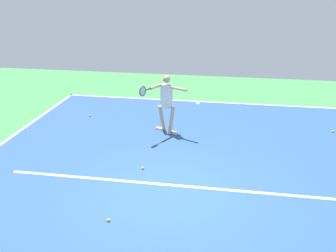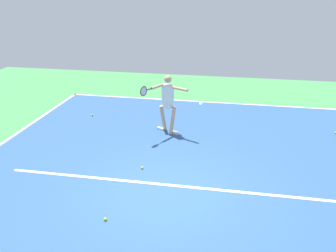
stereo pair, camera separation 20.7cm
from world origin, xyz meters
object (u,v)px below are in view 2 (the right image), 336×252
(tennis_ball_by_sideline, at_px, (105,219))
(tennis_ball_centre_court, at_px, (336,133))
(tennis_ball_by_baseline, at_px, (92,115))
(tennis_ball_near_service_line, at_px, (142,168))
(tennis_player, at_px, (167,100))

(tennis_ball_by_sideline, distance_m, tennis_ball_centre_court, 7.95)
(tennis_ball_by_sideline, bearing_deg, tennis_ball_by_baseline, -66.18)
(tennis_ball_by_sideline, relative_size, tennis_ball_by_baseline, 1.00)
(tennis_ball_by_sideline, height_order, tennis_ball_near_service_line, same)
(tennis_ball_by_sideline, bearing_deg, tennis_ball_near_service_line, -94.19)
(tennis_ball_centre_court, xyz_separation_m, tennis_ball_by_baseline, (8.10, -0.12, 0.00))
(tennis_ball_by_sideline, xyz_separation_m, tennis_ball_by_baseline, (2.57, -5.83, 0.00))
(tennis_player, height_order, tennis_ball_centre_court, tennis_player)
(tennis_ball_by_sideline, relative_size, tennis_ball_centre_court, 1.00)
(tennis_ball_by_baseline, relative_size, tennis_ball_near_service_line, 1.00)
(tennis_player, xyz_separation_m, tennis_ball_by_baseline, (2.89, -0.98, -1.03))
(tennis_player, distance_m, tennis_ball_by_sideline, 4.97)
(tennis_ball_by_baseline, distance_m, tennis_ball_near_service_line, 4.48)
(tennis_player, distance_m, tennis_ball_by_baseline, 3.22)
(tennis_player, height_order, tennis_ball_by_sideline, tennis_player)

